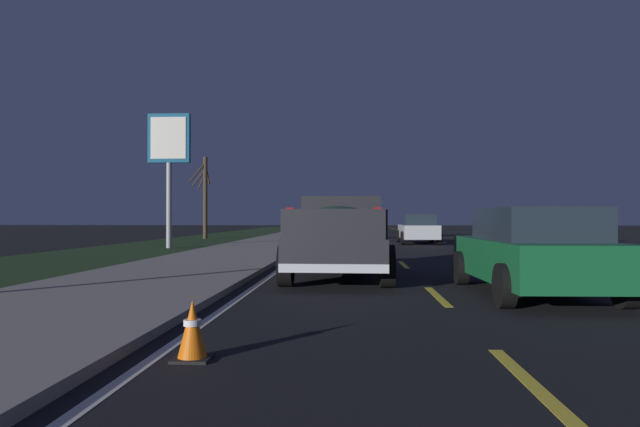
# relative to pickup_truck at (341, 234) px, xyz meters

# --- Properties ---
(ground) EXTENTS (144.00, 144.00, 0.00)m
(ground) POSITION_rel_pickup_truck_xyz_m (14.34, -3.50, -0.98)
(ground) COLOR black
(sidewalk_shoulder) EXTENTS (108.00, 4.00, 0.12)m
(sidewalk_shoulder) POSITION_rel_pickup_truck_xyz_m (14.34, 3.95, -0.92)
(sidewalk_shoulder) COLOR gray
(sidewalk_shoulder) RESTS_ON ground
(grass_verge) EXTENTS (108.00, 6.00, 0.01)m
(grass_verge) POSITION_rel_pickup_truck_xyz_m (14.34, 8.95, -0.98)
(grass_verge) COLOR #1E3819
(grass_verge) RESTS_ON ground
(lane_markings) EXTENTS (108.56, 7.04, 0.01)m
(lane_markings) POSITION_rel_pickup_truck_xyz_m (18.14, -0.43, -0.98)
(lane_markings) COLOR yellow
(lane_markings) RESTS_ON ground
(pickup_truck) EXTENTS (5.47, 2.37, 1.87)m
(pickup_truck) POSITION_rel_pickup_truck_xyz_m (0.00, 0.00, 0.00)
(pickup_truck) COLOR #232328
(pickup_truck) RESTS_ON ground
(sedan_green) EXTENTS (4.45, 2.10, 1.54)m
(sedan_green) POSITION_rel_pickup_truck_xyz_m (-2.80, -3.43, -0.20)
(sedan_green) COLOR #14592D
(sedan_green) RESTS_ON ground
(sedan_silver) EXTENTS (4.42, 2.05, 1.54)m
(sedan_silver) POSITION_rel_pickup_truck_xyz_m (16.86, -3.72, -0.20)
(sedan_silver) COLOR #B2B5BA
(sedan_silver) RESTS_ON ground
(gas_price_sign) EXTENTS (0.27, 1.90, 6.04)m
(gas_price_sign) POSITION_rel_pickup_truck_xyz_m (11.78, 7.97, 3.50)
(gas_price_sign) COLOR #99999E
(gas_price_sign) RESTS_ON ground
(bare_tree_far) EXTENTS (1.55, 1.21, 5.29)m
(bare_tree_far) POSITION_rel_pickup_truck_xyz_m (22.79, 9.30, 1.85)
(bare_tree_far) COLOR #423323
(bare_tree_far) RESTS_ON ground
(traffic_cone_near) EXTENTS (0.36, 0.36, 0.58)m
(traffic_cone_near) POSITION_rel_pickup_truck_xyz_m (-7.54, 1.26, -0.70)
(traffic_cone_near) COLOR black
(traffic_cone_near) RESTS_ON ground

